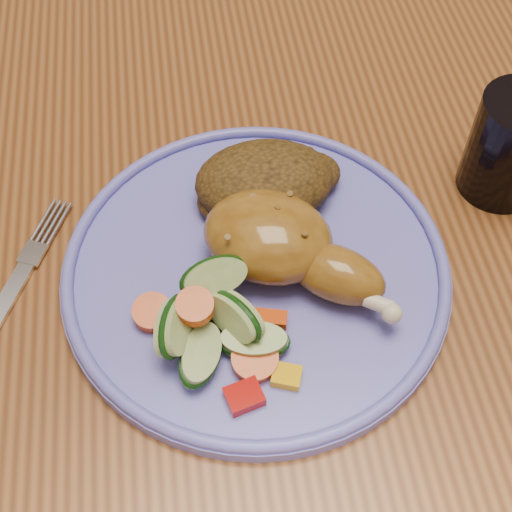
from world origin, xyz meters
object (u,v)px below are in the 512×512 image
object	(u,v)px
plate	(256,271)
drinking_glass	(511,146)
fork	(7,298)
dining_table	(343,219)

from	to	relation	value
plate	drinking_glass	world-z (taller)	drinking_glass
plate	fork	distance (m)	0.20
dining_table	drinking_glass	bearing A→B (deg)	-19.84
drinking_glass	dining_table	bearing A→B (deg)	160.16
dining_table	drinking_glass	distance (m)	0.18
fork	dining_table	bearing A→B (deg)	19.67
drinking_glass	fork	bearing A→B (deg)	-171.36
dining_table	drinking_glass	world-z (taller)	drinking_glass
fork	drinking_glass	bearing A→B (deg)	8.64
plate	fork	size ratio (longest dim) A/B	1.96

